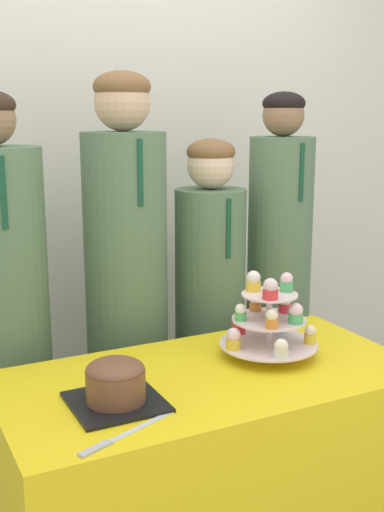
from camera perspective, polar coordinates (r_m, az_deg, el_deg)
wall_back at (r=2.82m, az=-9.47°, el=9.67°), size 9.00×0.06×2.70m
table at (r=2.09m, az=1.58°, el=-19.72°), size 1.23×0.62×0.74m
round_cake at (r=1.71m, az=-6.81°, el=-11.10°), size 0.24×0.24×0.12m
cake_knife at (r=1.56m, az=-6.97°, el=-15.94°), size 0.29×0.13×0.01m
cupcake_stand at (r=2.02m, az=6.80°, el=-5.61°), size 0.31×0.31×0.27m
student_0 at (r=2.27m, az=-16.37°, el=-7.31°), size 0.31×0.32×1.55m
student_1 at (r=2.37m, az=-5.80°, el=-4.77°), size 0.30×0.30×1.63m
student_2 at (r=2.54m, az=1.59°, el=-6.16°), size 0.27×0.28×1.39m
student_3 at (r=2.68m, az=7.66°, el=-3.41°), size 0.26×0.26×1.57m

